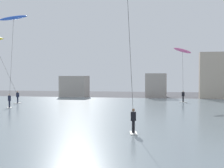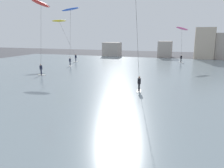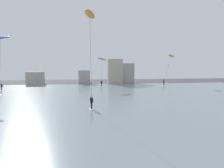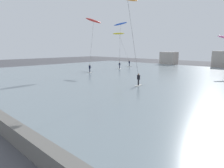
# 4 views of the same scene
# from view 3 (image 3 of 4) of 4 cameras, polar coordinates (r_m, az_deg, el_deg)

# --- Properties ---
(water_bay) EXTENTS (84.00, 52.00, 0.10)m
(water_bay) POSITION_cam_3_polar(r_m,az_deg,el_deg) (32.75, -3.06, -4.09)
(water_bay) COLOR gray
(water_bay) RESTS_ON ground
(far_shore_buildings) EXTENTS (32.52, 5.46, 7.71)m
(far_shore_buildings) POSITION_cam_3_polar(r_m,az_deg,el_deg) (60.84, -3.32, 2.95)
(far_shore_buildings) COLOR #A89E93
(far_shore_buildings) RESTS_ON ground
(kitesurfer_lime) EXTENTS (4.52, 3.38, 8.87)m
(kitesurfer_lime) POSITION_cam_3_polar(r_m,az_deg,el_deg) (56.94, 16.94, 7.17)
(kitesurfer_lime) COLOR silver
(kitesurfer_lime) RESTS_ON water_bay
(kitesurfer_blue) EXTENTS (3.27, 2.96, 10.75)m
(kitesurfer_blue) POSITION_cam_3_polar(r_m,az_deg,el_deg) (39.94, -30.10, 10.35)
(kitesurfer_blue) COLOR silver
(kitesurfer_blue) RESTS_ON water_bay
(kitesurfer_orange) EXTENTS (1.58, 4.56, 11.04)m
(kitesurfer_orange) POSITION_cam_3_polar(r_m,az_deg,el_deg) (21.69, -6.53, 16.91)
(kitesurfer_orange) COLOR silver
(kitesurfer_orange) RESTS_ON water_bay
(kitesurfer_pink) EXTENTS (2.65, 5.03, 7.57)m
(kitesurfer_pink) POSITION_cam_3_polar(r_m,az_deg,el_deg) (47.60, -3.00, 6.27)
(kitesurfer_pink) COLOR silver
(kitesurfer_pink) RESTS_ON water_bay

